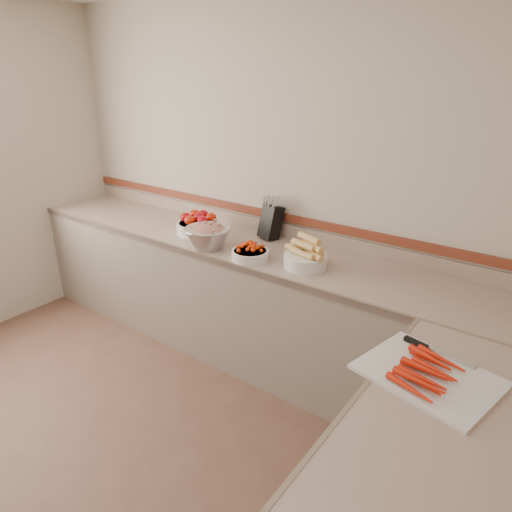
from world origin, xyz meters
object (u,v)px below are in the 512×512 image
Objects in this scene: cherry_tomato_bowl at (250,253)px; cutting_board at (428,373)px; tomato_bowl at (198,224)px; rhubarb_bowl at (208,235)px; knife_block at (271,221)px; corn_bowl at (306,257)px.

cherry_tomato_bowl reaches higher than cutting_board.
cherry_tomato_bowl is (0.64, -0.19, -0.02)m from tomato_bowl.
cutting_board is (1.70, -0.57, -0.07)m from rhubarb_bowl.
tomato_bowl is (-0.52, -0.23, -0.07)m from knife_block.
tomato_bowl is 1.30× the size of cherry_tomato_bowl.
tomato_bowl is at bearing 175.66° from corn_bowl.
corn_bowl is at bearing -4.34° from tomato_bowl.
rhubarb_bowl is at bearing 161.55° from cutting_board.
cherry_tomato_bowl is 0.77× the size of rhubarb_bowl.
knife_block is 1.77m from cutting_board.
cherry_tomato_bowl is 0.42× the size of cutting_board.
knife_block is at bearing 147.17° from corn_bowl.
rhubarb_bowl is at bearing -34.95° from tomato_bowl.
cutting_board is (1.34, -0.58, -0.03)m from cherry_tomato_bowl.
rhubarb_bowl is 0.54× the size of cutting_board.
tomato_bowl is 1.05× the size of corn_bowl.
tomato_bowl is at bearing 145.05° from rhubarb_bowl.
knife_block is 1.07× the size of corn_bowl.
knife_block is 1.03× the size of rhubarb_bowl.
rhubarb_bowl is at bearing -178.60° from cherry_tomato_bowl.
tomato_bowl reaches higher than cherry_tomato_bowl.
cherry_tomato_bowl is 0.37m from rhubarb_bowl.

